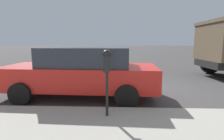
# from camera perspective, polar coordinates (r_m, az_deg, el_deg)

# --- Properties ---
(ground_plane) EXTENTS (220.00, 220.00, 0.00)m
(ground_plane) POSITION_cam_1_polar(r_m,az_deg,el_deg) (6.61, 7.13, -6.32)
(ground_plane) COLOR #3D3A3A
(parking_meter) EXTENTS (0.21, 0.19, 1.45)m
(parking_meter) POSITION_cam_1_polar(r_m,az_deg,el_deg) (3.68, -1.68, 1.32)
(parking_meter) COLOR black
(parking_meter) RESTS_ON sidewalk
(car_red) EXTENTS (2.17, 4.81, 1.58)m
(car_red) POSITION_cam_1_polar(r_m,az_deg,el_deg) (5.62, -9.74, -0.45)
(car_red) COLOR #B21E19
(car_red) RESTS_ON ground_plane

